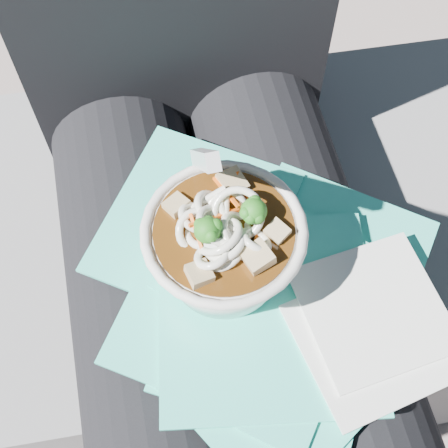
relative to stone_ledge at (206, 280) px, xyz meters
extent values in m
plane|color=slate|center=(0.00, -0.15, -0.21)|extent=(20.00, 20.00, 0.00)
cube|color=slate|center=(0.00, 0.00, 0.00)|extent=(1.02, 0.55, 0.42)
cylinder|color=black|center=(-0.08, -0.15, 0.29)|extent=(0.16, 0.48, 0.16)
cylinder|color=black|center=(0.08, -0.15, 0.29)|extent=(0.16, 0.48, 0.16)
cube|color=#32D1B9|center=(0.10, -0.16, 0.38)|extent=(0.23, 0.22, 0.00)
cube|color=#32D1B9|center=(0.02, -0.24, 0.38)|extent=(0.20, 0.20, 0.00)
cube|color=#32D1B9|center=(0.04, -0.24, 0.38)|extent=(0.22, 0.23, 0.00)
cube|color=#32D1B9|center=(-0.02, -0.10, 0.38)|extent=(0.24, 0.25, 0.00)
cube|color=#32D1B9|center=(-0.02, -0.22, 0.38)|extent=(0.16, 0.17, 0.00)
cube|color=#32D1B9|center=(0.01, -0.29, 0.39)|extent=(0.17, 0.18, 0.00)
cube|color=#32D1B9|center=(-0.03, -0.20, 0.39)|extent=(0.22, 0.22, 0.00)
cube|color=#32D1B9|center=(0.03, -0.17, 0.39)|extent=(0.22, 0.22, 0.00)
cube|color=#32D1B9|center=(0.01, -0.25, 0.39)|extent=(0.19, 0.19, 0.00)
cube|color=#32D1B9|center=(0.02, -0.21, 0.39)|extent=(0.22, 0.22, 0.00)
cube|color=white|center=(0.10, -0.26, 0.40)|extent=(0.14, 0.14, 0.00)
cube|color=white|center=(0.12, -0.23, 0.40)|extent=(0.13, 0.13, 0.00)
torus|color=white|center=(-0.01, -0.16, 0.47)|extent=(0.14, 0.14, 0.01)
cylinder|color=#402209|center=(-0.01, -0.16, 0.47)|extent=(0.12, 0.12, 0.01)
torus|color=white|center=(0.02, -0.18, 0.48)|extent=(0.04, 0.04, 0.03)
torus|color=white|center=(-0.02, -0.16, 0.47)|extent=(0.06, 0.06, 0.02)
torus|color=white|center=(-0.01, -0.18, 0.47)|extent=(0.05, 0.05, 0.02)
torus|color=white|center=(-0.01, -0.16, 0.47)|extent=(0.06, 0.06, 0.03)
torus|color=white|center=(-0.01, -0.17, 0.48)|extent=(0.06, 0.05, 0.03)
torus|color=white|center=(-0.03, -0.15, 0.47)|extent=(0.04, 0.04, 0.03)
torus|color=white|center=(-0.01, -0.14, 0.47)|extent=(0.04, 0.05, 0.04)
torus|color=white|center=(0.01, -0.15, 0.48)|extent=(0.06, 0.06, 0.03)
torus|color=white|center=(-0.02, -0.18, 0.48)|extent=(0.04, 0.04, 0.02)
torus|color=white|center=(-0.01, -0.18, 0.48)|extent=(0.04, 0.04, 0.03)
torus|color=white|center=(-0.02, -0.18, 0.47)|extent=(0.04, 0.04, 0.02)
torus|color=white|center=(0.00, -0.14, 0.47)|extent=(0.05, 0.04, 0.04)
torus|color=white|center=(-0.03, -0.16, 0.47)|extent=(0.05, 0.05, 0.03)
torus|color=white|center=(0.01, -0.17, 0.47)|extent=(0.05, 0.06, 0.05)
torus|color=white|center=(-0.01, -0.16, 0.48)|extent=(0.05, 0.06, 0.04)
cylinder|color=white|center=(-0.01, -0.13, 0.48)|extent=(0.04, 0.01, 0.02)
cylinder|color=white|center=(0.00, -0.15, 0.48)|extent=(0.01, 0.03, 0.02)
cylinder|color=white|center=(0.00, -0.14, 0.48)|extent=(0.01, 0.03, 0.02)
cylinder|color=olive|center=(0.02, -0.16, 0.48)|extent=(0.01, 0.01, 0.01)
sphere|color=#165D15|center=(0.02, -0.16, 0.49)|extent=(0.02, 0.02, 0.02)
sphere|color=#165D15|center=(0.02, -0.15, 0.49)|extent=(0.01, 0.01, 0.01)
sphere|color=#165D15|center=(0.02, -0.16, 0.49)|extent=(0.01, 0.01, 0.01)
sphere|color=#165D15|center=(0.02, -0.16, 0.49)|extent=(0.01, 0.01, 0.01)
sphere|color=#165D15|center=(0.01, -0.16, 0.49)|extent=(0.01, 0.01, 0.01)
cylinder|color=olive|center=(-0.02, -0.17, 0.48)|extent=(0.01, 0.01, 0.01)
sphere|color=#165D15|center=(-0.02, -0.17, 0.49)|extent=(0.02, 0.02, 0.02)
sphere|color=#165D15|center=(-0.02, -0.16, 0.49)|extent=(0.01, 0.01, 0.01)
sphere|color=#165D15|center=(-0.01, -0.17, 0.49)|extent=(0.01, 0.01, 0.01)
sphere|color=#165D15|center=(-0.02, -0.16, 0.49)|extent=(0.01, 0.01, 0.01)
sphere|color=#165D15|center=(-0.02, -0.17, 0.49)|extent=(0.01, 0.01, 0.01)
cube|color=orange|center=(-0.01, -0.15, 0.48)|extent=(0.05, 0.02, 0.02)
cube|color=orange|center=(-0.03, -0.16, 0.48)|extent=(0.01, 0.03, 0.01)
cube|color=orange|center=(0.02, -0.13, 0.47)|extent=(0.01, 0.04, 0.01)
cube|color=orange|center=(0.02, -0.18, 0.47)|extent=(0.02, 0.04, 0.01)
cube|color=orange|center=(0.00, -0.13, 0.48)|extent=(0.02, 0.04, 0.01)
cube|color=orange|center=(-0.01, -0.14, 0.47)|extent=(0.03, 0.02, 0.00)
cube|color=tan|center=(0.04, -0.17, 0.47)|extent=(0.02, 0.02, 0.01)
cube|color=tan|center=(0.01, -0.12, 0.47)|extent=(0.03, 0.03, 0.02)
cube|color=tan|center=(-0.04, -0.13, 0.47)|extent=(0.02, 0.02, 0.01)
cube|color=tan|center=(-0.03, -0.20, 0.47)|extent=(0.02, 0.02, 0.02)
cube|color=tan|center=(0.01, -0.19, 0.48)|extent=(0.03, 0.03, 0.02)
ellipsoid|color=silver|center=(-0.01, -0.17, 0.47)|extent=(0.03, 0.04, 0.01)
cube|color=silver|center=(-0.01, -0.13, 0.53)|extent=(0.01, 0.09, 0.11)
camera|label=1|loc=(-0.06, -0.40, 0.92)|focal=50.00mm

